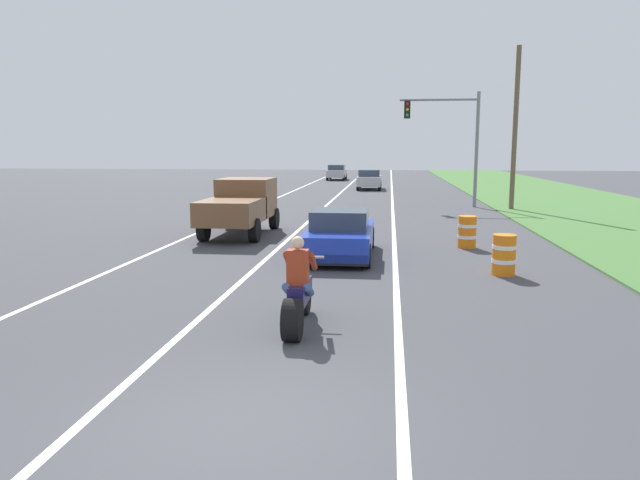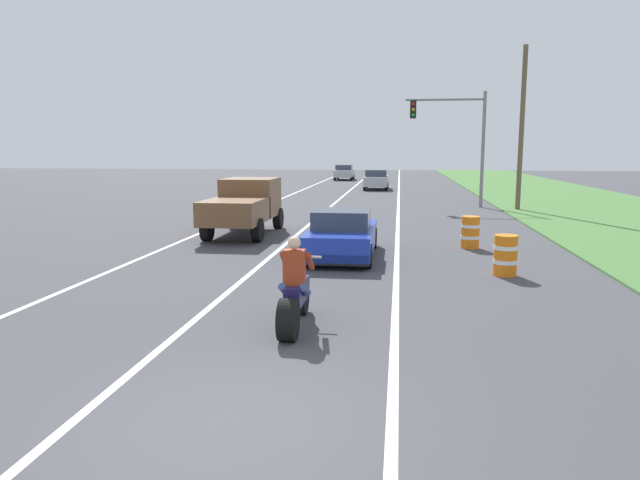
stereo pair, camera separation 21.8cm
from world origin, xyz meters
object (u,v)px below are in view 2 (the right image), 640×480
at_px(pickup_truck_left_lane_brown, 244,204).
at_px(distant_car_far_ahead, 376,179).
at_px(construction_barrel_mid, 470,232).
at_px(motorcycle_with_rider, 295,296).
at_px(construction_barrel_nearest, 505,255).
at_px(distant_car_further_ahead, 344,172).
at_px(traffic_light_mast_near, 459,131).
at_px(sports_car_blue, 342,235).

distance_m(pickup_truck_left_lane_brown, distant_car_far_ahead, 24.60).
relative_size(pickup_truck_left_lane_brown, construction_barrel_mid, 4.80).
bearing_deg(motorcycle_with_rider, pickup_truck_left_lane_brown, 109.26).
bearing_deg(distant_car_far_ahead, construction_barrel_mid, -81.40).
bearing_deg(construction_barrel_mid, motorcycle_with_rider, -113.97).
height_order(pickup_truck_left_lane_brown, construction_barrel_nearest, pickup_truck_left_lane_brown).
xyz_separation_m(distant_car_far_ahead, distant_car_further_ahead, (-3.70, 13.41, 0.00)).
bearing_deg(pickup_truck_left_lane_brown, construction_barrel_nearest, -35.86).
bearing_deg(construction_barrel_nearest, pickup_truck_left_lane_brown, 144.14).
bearing_deg(traffic_light_mast_near, pickup_truck_left_lane_brown, -127.00).
bearing_deg(motorcycle_with_rider, construction_barrel_mid, 66.03).
xyz_separation_m(construction_barrel_mid, distant_car_further_ahead, (-7.66, 39.63, 0.27)).
distance_m(construction_barrel_mid, distant_car_far_ahead, 26.51).
height_order(motorcycle_with_rider, distant_car_far_ahead, motorcycle_with_rider).
relative_size(sports_car_blue, construction_barrel_mid, 4.30).
xyz_separation_m(sports_car_blue, distant_car_further_ahead, (-3.85, 41.63, 0.14)).
xyz_separation_m(sports_car_blue, construction_barrel_nearest, (4.19, -1.95, -0.13)).
bearing_deg(distant_car_further_ahead, motorcycle_with_rider, -85.63).
relative_size(sports_car_blue, distant_car_further_ahead, 1.08).
height_order(sports_car_blue, construction_barrel_nearest, sports_car_blue).
relative_size(sports_car_blue, construction_barrel_nearest, 4.30).
relative_size(motorcycle_with_rider, construction_barrel_mid, 2.21).
xyz_separation_m(motorcycle_with_rider, distant_car_further_ahead, (-3.71, 48.52, 0.18)).
distance_m(pickup_truck_left_lane_brown, construction_barrel_nearest, 10.02).
bearing_deg(sports_car_blue, pickup_truck_left_lane_brown, 135.06).
xyz_separation_m(sports_car_blue, traffic_light_mast_near, (4.64, 15.25, 3.34)).
distance_m(traffic_light_mast_near, distant_car_further_ahead, 27.89).
xyz_separation_m(motorcycle_with_rider, construction_barrel_nearest, (4.33, 4.94, -0.09)).
relative_size(pickup_truck_left_lane_brown, distant_car_far_ahead, 1.20).
bearing_deg(construction_barrel_nearest, distant_car_far_ahead, 98.19).
distance_m(sports_car_blue, construction_barrel_nearest, 4.62).
distance_m(distant_car_far_ahead, distant_car_further_ahead, 13.91).
bearing_deg(motorcycle_with_rider, sports_car_blue, 88.82).
height_order(traffic_light_mast_near, construction_barrel_nearest, traffic_light_mast_near).
bearing_deg(sports_car_blue, distant_car_far_ahead, 90.31).
xyz_separation_m(motorcycle_with_rider, traffic_light_mast_near, (4.78, 22.14, 3.37)).
height_order(sports_car_blue, traffic_light_mast_near, traffic_light_mast_near).
bearing_deg(distant_car_further_ahead, construction_barrel_mid, -79.06).
height_order(construction_barrel_nearest, construction_barrel_mid, same).
xyz_separation_m(pickup_truck_left_lane_brown, distant_car_further_ahead, (0.06, 37.72, -0.33)).
bearing_deg(traffic_light_mast_near, distant_car_far_ahead, 110.29).
bearing_deg(pickup_truck_left_lane_brown, sports_car_blue, -44.94).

